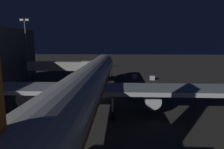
{
  "coord_description": "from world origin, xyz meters",
  "views": [
    {
      "loc": [
        -5.52,
        44.84,
        12.8
      ],
      "look_at": [
        -3.0,
        -10.44,
        3.5
      ],
      "focal_mm": 30.92,
      "sensor_mm": 36.0,
      "label": 1
    }
  ],
  "objects": [
    {
      "name": "ground_plane",
      "position": [
        0.0,
        0.0,
        0.0
      ],
      "size": [
        320.0,
        320.0,
        0.0
      ],
      "primitive_type": "plane",
      "color": "#383533"
    },
    {
      "name": "ground_crew_by_belt_loader",
      "position": [
        -2.38,
        -23.27,
        0.97
      ],
      "size": [
        0.4,
        0.4,
        1.76
      ],
      "color": "black",
      "rests_on": "ground_plane"
    },
    {
      "name": "traffic_cone_nose_port",
      "position": [
        -2.2,
        -20.44,
        0.28
      ],
      "size": [
        0.36,
        0.36,
        0.55
      ],
      "primitive_type": "cone",
      "color": "orange",
      "rests_on": "ground_plane"
    },
    {
      "name": "traffic_cone_nose_starboard",
      "position": [
        2.2,
        -20.44,
        0.28
      ],
      "size": [
        0.36,
        0.36,
        0.55
      ],
      "primitive_type": "cone",
      "color": "orange",
      "rests_on": "ground_plane"
    },
    {
      "name": "apron_floodlight_mast",
      "position": [
        25.5,
        -17.71,
        11.56
      ],
      "size": [
        2.9,
        0.5,
        20.17
      ],
      "color": "#59595E",
      "rests_on": "ground_plane"
    },
    {
      "name": "baggage_tug_lead",
      "position": [
        -32.24,
        -5.74,
        0.78
      ],
      "size": [
        1.86,
        2.77,
        1.95
      ],
      "color": "orange",
      "rests_on": "ground_plane"
    },
    {
      "name": "ground_crew_marshaller_fwd",
      "position": [
        -6.75,
        -22.87,
        0.94
      ],
      "size": [
        0.4,
        0.4,
        1.71
      ],
      "color": "black",
      "rests_on": "ground_plane"
    },
    {
      "name": "jet_bridge",
      "position": [
        10.48,
        -10.47,
        5.87
      ],
      "size": [
        19.17,
        3.4,
        7.41
      ],
      "color": "#9E9E99",
      "rests_on": "ground_plane"
    },
    {
      "name": "baggage_container_mid_row",
      "position": [
        -16.34,
        -20.87,
        0.73
      ],
      "size": [
        1.62,
        1.77,
        1.46
      ],
      "primitive_type": "cube",
      "color": "#B7BABF",
      "rests_on": "ground_plane"
    },
    {
      "name": "baggage_container_spare",
      "position": [
        -10.42,
        -22.12,
        0.8
      ],
      "size": [
        1.66,
        1.51,
        1.61
      ],
      "primitive_type": "cube",
      "color": "#B7BABF",
      "rests_on": "ground_plane"
    },
    {
      "name": "airliner_at_gate",
      "position": [
        -0.0,
        12.36,
        5.78
      ],
      "size": [
        57.02,
        68.02,
        18.06
      ],
      "color": "silver",
      "rests_on": "ground_plane"
    }
  ]
}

